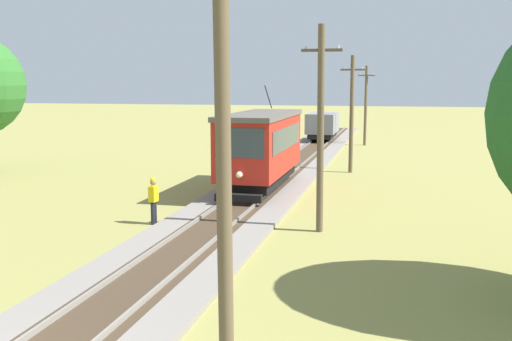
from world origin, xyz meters
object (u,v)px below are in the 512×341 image
object	(u,v)px
utility_pole_near_tram	(321,128)
utility_pole_mid	(352,113)
track_worker	(153,198)
utility_pole_far	(366,105)
utility_pole_foreground	(224,177)
red_tram	(261,147)
freight_car	(323,125)

from	to	relation	value
utility_pole_near_tram	utility_pole_mid	size ratio (longest dim) A/B	1.06
utility_pole_near_tram	track_worker	xyz separation A→B (m)	(-6.15, -0.20, -2.70)
utility_pole_near_tram	track_worker	world-z (taller)	utility_pole_near_tram
utility_pole_far	utility_pole_near_tram	bearing A→B (deg)	-90.00
utility_pole_foreground	utility_pole_mid	xyz separation A→B (m)	(0.00, 26.12, -0.31)
utility_pole_far	track_worker	xyz separation A→B (m)	(-6.15, -30.54, -2.44)
utility_pole_mid	track_worker	size ratio (longest dim) A/B	3.81
track_worker	red_tram	bearing A→B (deg)	-104.14
freight_car	utility_pole_far	world-z (taller)	utility_pole_far
utility_pole_foreground	utility_pole_mid	size ratio (longest dim) A/B	1.09
utility_pole_mid	freight_car	bearing A→B (deg)	102.44
utility_pole_foreground	utility_pole_far	size ratio (longest dim) A/B	1.11
utility_pole_mid	red_tram	bearing A→B (deg)	-117.11
utility_pole_near_tram	utility_pole_far	world-z (taller)	utility_pole_near_tram
utility_pole_mid	utility_pole_far	size ratio (longest dim) A/B	1.02
utility_pole_mid	utility_pole_near_tram	bearing A→B (deg)	-90.00
utility_pole_foreground	track_worker	xyz separation A→B (m)	(-6.15, 11.50, -2.82)
utility_pole_near_tram	red_tram	bearing A→B (deg)	117.62
freight_car	track_worker	bearing A→B (deg)	-94.39
utility_pole_foreground	utility_pole_near_tram	xyz separation A→B (m)	(0.00, 11.71, -0.12)
utility_pole_foreground	utility_pole_far	xyz separation A→B (m)	(0.00, 42.04, -0.38)
utility_pole_far	freight_car	bearing A→B (deg)	164.89
freight_car	utility_pole_foreground	xyz separation A→B (m)	(3.73, -43.05, 2.25)
freight_car	utility_pole_mid	bearing A→B (deg)	-77.56
freight_car	utility_pole_foreground	bearing A→B (deg)	-85.04
utility_pole_foreground	utility_pole_near_tram	size ratio (longest dim) A/B	1.03
track_worker	utility_pole_far	bearing A→B (deg)	-97.25
utility_pole_near_tram	utility_pole_mid	world-z (taller)	utility_pole_near_tram
freight_car	utility_pole_near_tram	xyz separation A→B (m)	(3.73, -31.35, 2.13)
utility_pole_foreground	utility_pole_mid	world-z (taller)	utility_pole_foreground
utility_pole_far	utility_pole_mid	bearing A→B (deg)	-90.00
utility_pole_mid	utility_pole_far	world-z (taller)	utility_pole_mid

